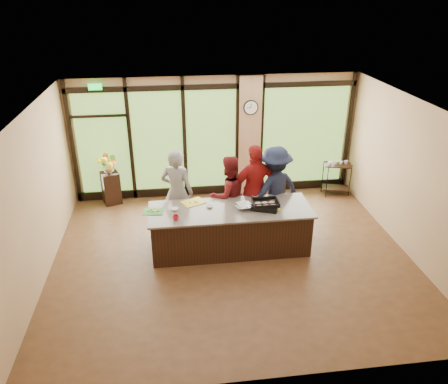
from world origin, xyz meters
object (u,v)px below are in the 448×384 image
object	(u,v)px
cook_left	(177,192)
bar_cart	(337,174)
flower_stand	(111,188)
roasting_pan	(265,206)
cook_right	(274,189)
island_base	(230,230)

from	to	relation	value
cook_left	bar_cart	distance (m)	4.31
flower_stand	bar_cart	size ratio (longest dim) A/B	0.89
cook_left	roasting_pan	xyz separation A→B (m)	(1.70, -0.88, 0.01)
cook_right	bar_cart	xyz separation A→B (m)	(1.99, 1.51, -0.41)
roasting_pan	bar_cart	world-z (taller)	roasting_pan
island_base	cook_right	size ratio (longest dim) A/B	1.63
cook_right	island_base	bearing A→B (deg)	11.52
cook_right	roasting_pan	xyz separation A→B (m)	(-0.37, -0.77, 0.01)
roasting_pan	bar_cart	xyz separation A→B (m)	(2.36, 2.28, -0.42)
cook_right	bar_cart	distance (m)	2.53
cook_right	cook_left	bearing A→B (deg)	-25.75
flower_stand	island_base	bearing A→B (deg)	-63.12
roasting_pan	flower_stand	size ratio (longest dim) A/B	0.63
cook_right	flower_stand	bearing A→B (deg)	-48.15
bar_cart	flower_stand	bearing A→B (deg)	-167.38
cook_right	bar_cart	world-z (taller)	cook_right
flower_stand	bar_cart	world-z (taller)	bar_cart
roasting_pan	flower_stand	xyz separation A→B (m)	(-3.29, 2.50, -0.56)
island_base	bar_cart	world-z (taller)	bar_cart
cook_left	flower_stand	distance (m)	2.34
bar_cart	roasting_pan	bearing A→B (deg)	-121.11
bar_cart	cook_left	bearing A→B (deg)	-146.09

